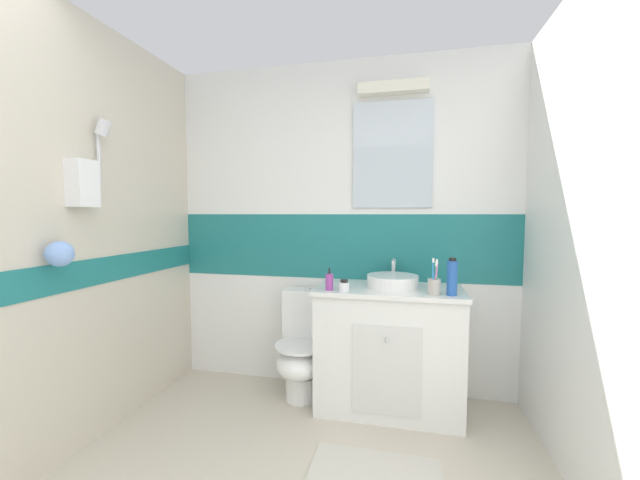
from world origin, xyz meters
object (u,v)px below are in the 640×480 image
sink_basin (393,281)px  soap_dispenser (329,282)px  hair_gel_jar (344,286)px  toilet (303,348)px  toothbrush_cup (434,285)px  shampoo_bottle_tall (452,277)px

sink_basin → soap_dispenser: sink_basin is taller
hair_gel_jar → soap_dispenser: bearing=173.8°
hair_gel_jar → toilet: bearing=148.3°
toilet → toothbrush_cup: toothbrush_cup is taller
hair_gel_jar → shampoo_bottle_tall: (0.67, 0.02, 0.08)m
toothbrush_cup → shampoo_bottle_tall: 0.12m
sink_basin → hair_gel_jar: bearing=-148.4°
toilet → hair_gel_jar: bearing=-31.7°
toothbrush_cup → soap_dispenser: bearing=-179.3°
toothbrush_cup → soap_dispenser: (-0.66, -0.01, -0.00)m
toilet → hair_gel_jar: hair_gel_jar is taller
toilet → hair_gel_jar: 0.65m
soap_dispenser → hair_gel_jar: size_ratio=1.93×
sink_basin → toothbrush_cup: (0.26, -0.17, 0.01)m
shampoo_bottle_tall → hair_gel_jar: bearing=-178.1°
soap_dispenser → shampoo_bottle_tall: (0.77, 0.01, 0.06)m
sink_basin → toothbrush_cup: size_ratio=1.69×
sink_basin → toilet: (-0.64, 0.02, -0.53)m
toilet → soap_dispenser: bearing=-39.9°
sink_basin → toothbrush_cup: toothbrush_cup is taller
shampoo_bottle_tall → toilet: bearing=169.6°
sink_basin → toilet: bearing=178.3°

